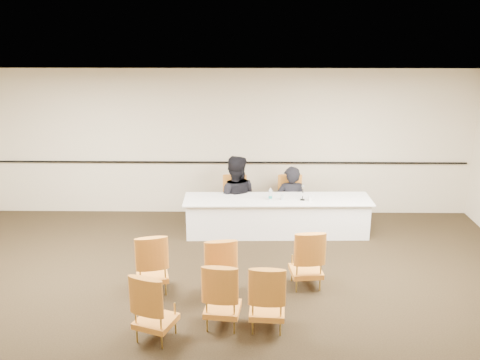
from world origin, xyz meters
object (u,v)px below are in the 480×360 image
(microphone, at_px, (303,194))
(aud_chair_front_mid, at_px, (220,266))
(panelist_second, at_px, (235,202))
(coffee_cup, at_px, (310,198))
(panelist_main, at_px, (290,207))
(aud_chair_front_right, at_px, (306,258))
(panelist_second_chair, at_px, (235,201))
(aud_chair_front_left, at_px, (152,262))
(aud_chair_back_right, at_px, (267,296))
(water_bottle, at_px, (270,194))
(drinking_glass, at_px, (283,198))
(aud_chair_back_mid, at_px, (222,294))
(panel_table, at_px, (277,216))
(aud_chair_back_left, at_px, (155,305))
(panelist_main_chair, at_px, (290,201))

(microphone, xyz_separation_m, aud_chair_front_mid, (-1.43, -2.28, -0.36))
(panelist_second, xyz_separation_m, microphone, (1.27, -0.59, 0.37))
(coffee_cup, height_order, aud_chair_front_mid, aud_chair_front_mid)
(panelist_main, distance_m, aud_chair_front_right, 2.61)
(coffee_cup, bearing_deg, panelist_second_chair, 155.42)
(panelist_second_chair, bearing_deg, coffee_cup, -25.89)
(aud_chair_front_mid, bearing_deg, aud_chair_front_left, 163.89)
(aud_chair_front_left, relative_size, aud_chair_back_right, 1.00)
(water_bottle, xyz_separation_m, drinking_glass, (0.23, 0.01, -0.07))
(drinking_glass, height_order, aud_chair_back_mid, aud_chair_back_mid)
(panel_table, height_order, water_bottle, water_bottle)
(water_bottle, height_order, aud_chair_front_mid, aud_chair_front_mid)
(panelist_main, xyz_separation_m, aud_chair_front_right, (0.04, -2.61, 0.13))
(panelist_second_chair, distance_m, aud_chair_front_right, 2.83)
(panel_table, distance_m, aud_chair_front_mid, 2.56)
(aud_chair_front_right, xyz_separation_m, aud_chair_back_mid, (-1.22, -1.11, 0.00))
(aud_chair_front_mid, xyz_separation_m, aud_chair_front_right, (1.30, 0.29, 0.00))
(aud_chair_back_left, bearing_deg, panelist_main, 84.24)
(aud_chair_front_left, bearing_deg, aud_chair_front_mid, -19.97)
(aud_chair_back_right, bearing_deg, panel_table, 88.37)
(panelist_main, distance_m, aud_chair_front_mid, 3.17)
(coffee_cup, bearing_deg, panelist_main_chair, 114.70)
(panelist_main_chair, distance_m, aud_chair_back_right, 3.81)
(aud_chair_front_mid, bearing_deg, panelist_main, 56.50)
(aud_chair_front_left, height_order, aud_chair_back_left, same)
(aud_chair_front_left, xyz_separation_m, aud_chair_front_mid, (1.02, -0.11, 0.00))
(panelist_second_chair, height_order, water_bottle, panelist_second_chair)
(panelist_second_chair, xyz_separation_m, aud_chair_front_left, (-1.18, -2.77, 0.00))
(panel_table, relative_size, panelist_main_chair, 3.69)
(coffee_cup, relative_size, aud_chair_front_mid, 0.12)
(panel_table, xyz_separation_m, drinking_glass, (0.09, -0.08, 0.40))
(aud_chair_back_mid, bearing_deg, aud_chair_front_mid, 102.13)
(aud_chair_back_left, bearing_deg, drinking_glass, 82.78)
(panelist_second_chair, xyz_separation_m, water_bottle, (0.68, -0.60, 0.34))
(panelist_main_chair, xyz_separation_m, aud_chair_back_right, (-0.59, -3.76, 0.00))
(microphone, relative_size, water_bottle, 1.14)
(panelist_second_chair, xyz_separation_m, aud_chair_back_right, (0.51, -3.74, 0.00))
(panelist_main, height_order, aud_chair_front_right, panelist_main)
(panel_table, distance_m, panelist_main_chair, 0.63)
(microphone, height_order, water_bottle, microphone)
(panel_table, relative_size, drinking_glass, 35.02)
(panel_table, xyz_separation_m, panelist_second, (-0.81, 0.51, 0.11))
(panelist_second, bearing_deg, panelist_main, -177.21)
(microphone, distance_m, coffee_cup, 0.17)
(microphone, bearing_deg, panelist_main, 112.60)
(panelist_main, height_order, aud_chair_front_mid, panelist_main)
(coffee_cup, xyz_separation_m, aud_chair_front_mid, (-1.57, -2.23, -0.28))
(aud_chair_back_left, height_order, aud_chair_back_mid, same)
(panel_table, bearing_deg, panelist_main_chair, 60.32)
(panelist_second, bearing_deg, aud_chair_back_right, 99.30)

